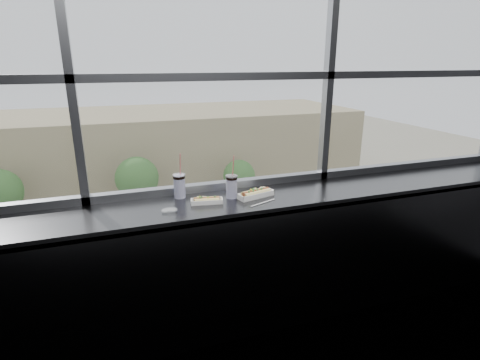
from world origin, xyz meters
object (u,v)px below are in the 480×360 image
object	(u,v)px
hotdog_tray_left	(207,200)
pedestrian_a	(45,219)
soda_cup_left	(179,185)
soda_cup_right	(232,185)
hotdog_tray_right	(256,194)
tree_center	(137,178)
pedestrian_b	(113,208)
pedestrian_d	(227,200)
tree_right	(239,176)
wrapper	(169,210)
car_near_e	(345,250)
car_far_b	(166,225)
loose_straw	(263,203)
car_near_b	(23,308)
car_near_d	(287,260)

from	to	relation	value
hotdog_tray_left	pedestrian_a	size ratio (longest dim) A/B	0.13
soda_cup_left	pedestrian_a	size ratio (longest dim) A/B	0.19
soda_cup_left	soda_cup_right	xyz separation A→B (m)	(0.38, -0.13, -0.00)
hotdog_tray_left	hotdog_tray_right	xyz separation A→B (m)	(0.39, 0.01, 0.01)
hotdog_tray_right	tree_center	xyz separation A→B (m)	(0.51, 28.28, -8.32)
hotdog_tray_left	soda_cup_left	distance (m)	0.27
pedestrian_b	pedestrian_d	distance (m)	9.96
tree_right	pedestrian_b	bearing A→B (deg)	175.22
wrapper	pedestrian_d	distance (m)	31.71
car_near_e	tree_center	world-z (taller)	tree_center
hotdog_tray_left	car_far_b	world-z (taller)	hotdog_tray_left
car_near_e	tree_right	bearing A→B (deg)	12.62
hotdog_tray_right	hotdog_tray_left	bearing A→B (deg)	166.51
hotdog_tray_left	tree_center	xyz separation A→B (m)	(0.91, 28.29, -8.32)
hotdog_tray_right	soda_cup_right	distance (m)	0.20
loose_straw	tree_center	size ratio (longest dim) A/B	0.04
pedestrian_d	pedestrian_a	bearing A→B (deg)	-2.28
wrapper	car_near_e	bearing A→B (deg)	50.40
pedestrian_b	tree_right	size ratio (longest dim) A/B	0.45
car_near_e	car_near_b	distance (m)	19.09
pedestrian_a	car_near_b	bearing A→B (deg)	92.97
hotdog_tray_right	car_near_e	bearing A→B (deg)	37.20
car_near_d	tree_center	xyz separation A→B (m)	(-8.05, 12.00, 2.64)
car_near_d	pedestrian_d	bearing A→B (deg)	3.61
tree_center	loose_straw	bearing A→B (deg)	-91.03
car_near_b	pedestrian_a	distance (m)	12.55
loose_straw	tree_center	world-z (taller)	loose_straw
pedestrian_b	tree_right	distance (m)	11.33
pedestrian_b	pedestrian_d	size ratio (longest dim) A/B	1.13
hotdog_tray_left	tree_right	xyz separation A→B (m)	(9.88, 28.29, -9.00)
car_near_e	car_near_d	bearing A→B (deg)	86.92
soda_cup_right	pedestrian_b	xyz separation A→B (m)	(-1.44, 29.16, -11.12)
soda_cup_left	car_near_d	size ratio (longest dim) A/B	0.05
soda_cup_right	pedestrian_b	bearing A→B (deg)	92.82
car_far_b	tree_right	distance (m)	8.60
wrapper	car_far_b	size ratio (longest dim) A/B	0.02
car_near_d	soda_cup_right	bearing A→B (deg)	153.99
car_near_b	tree_center	xyz separation A→B (m)	(6.74, 12.00, 2.66)
loose_straw	car_near_e	bearing A→B (deg)	31.18
soda_cup_right	car_far_b	bearing A→B (deg)	84.51
car_near_d	pedestrian_b	bearing A→B (deg)	40.52
soda_cup_left	hotdog_tray_left	bearing A→B (deg)	-48.96
wrapper	car_far_b	distance (m)	26.90
car_near_e	tree_center	distance (m)	17.43
wrapper	pedestrian_a	world-z (taller)	wrapper
soda_cup_left	pedestrian_a	world-z (taller)	soda_cup_left
car_far_b	pedestrian_d	xyz separation A→B (m)	(6.14, 3.93, -0.13)
soda_cup_right	pedestrian_d	distance (m)	31.48
car_far_b	soda_cup_left	bearing A→B (deg)	174.25
soda_cup_right	pedestrian_d	xyz separation A→B (m)	(8.47, 28.16, -11.24)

